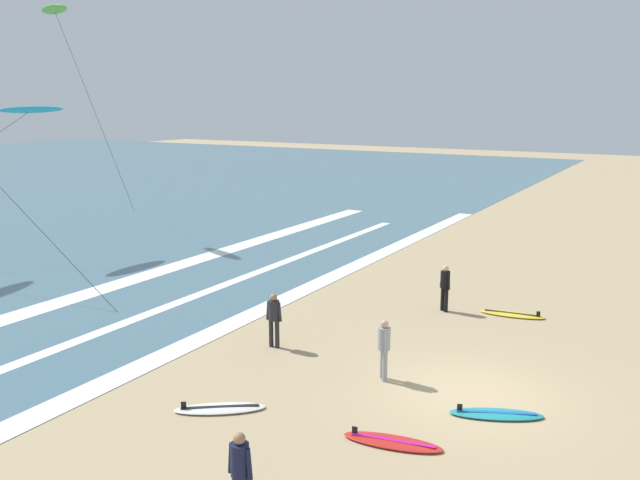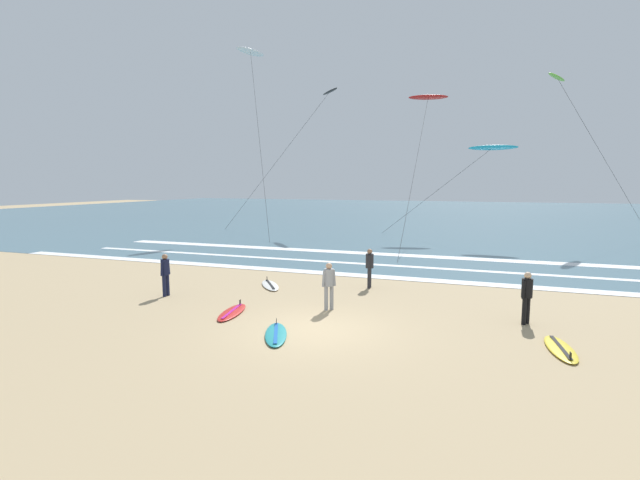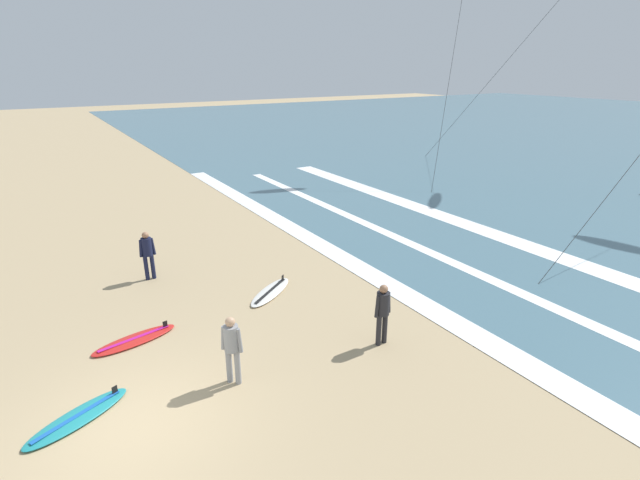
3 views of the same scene
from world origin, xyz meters
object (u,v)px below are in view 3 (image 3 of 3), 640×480
at_px(surfer_mid_group, 147,251).
at_px(surfboard_near_water, 271,292).
at_px(surfer_left_far, 232,344).
at_px(surfboard_left_pile, 135,340).
at_px(surfer_right_near, 383,309).
at_px(surfboard_right_spare, 78,417).

bearing_deg(surfer_mid_group, surfboard_near_water, 43.84).
xyz_separation_m(surfer_left_far, surfboard_left_pile, (-2.82, -1.51, -0.91)).
height_order(surfboard_left_pile, surfboard_near_water, same).
relative_size(surfer_left_far, surfboard_left_pile, 0.73).
xyz_separation_m(surfer_right_near, surfboard_left_pile, (-3.29, -5.18, -0.91)).
relative_size(surfer_right_near, surfboard_left_pile, 0.73).
bearing_deg(surfboard_near_water, surfer_right_near, 16.13).
bearing_deg(surfboard_left_pile, surfboard_near_water, 98.60).
bearing_deg(surfer_mid_group, surfboard_left_pile, -18.94).
distance_m(surfer_right_near, surfboard_left_pile, 6.21).
relative_size(surfer_right_near, surfer_mid_group, 1.00).
xyz_separation_m(surfer_mid_group, surfboard_right_spare, (5.87, -2.75, -0.91)).
height_order(surfer_left_far, surfboard_near_water, surfer_left_far).
bearing_deg(surfboard_right_spare, surfer_right_near, 81.63).
distance_m(surfer_left_far, surfboard_left_pile, 3.33).
height_order(surfer_mid_group, surfboard_near_water, surfer_mid_group).
distance_m(surfer_left_far, surfboard_near_water, 4.37).
xyz_separation_m(surfer_right_near, surfboard_near_water, (-3.91, -1.13, -0.91)).
xyz_separation_m(surfer_mid_group, surfboard_near_water, (2.95, 2.83, -0.91)).
xyz_separation_m(surfer_right_near, surfer_mid_group, (-6.85, -3.96, 0.00)).
bearing_deg(surfer_right_near, surfboard_left_pile, -122.43).
height_order(surfer_right_near, surfer_left_far, same).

